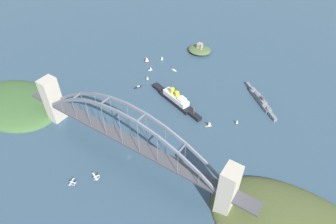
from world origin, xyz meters
The scene contains 16 objects.
ground_plane centered at (0.00, 0.00, 0.00)m, with size 1400.00×1400.00×0.00m, color #334C60.
harbor_arch_bridge centered at (0.00, 0.00, 32.02)m, with size 296.40×18.95×76.04m.
headland_west_shore centered at (-189.20, -15.20, 0.00)m, with size 138.03×95.51×22.41m.
ocean_liner centered at (-7.01, 110.17, 5.82)m, with size 94.16×37.11×19.93m.
naval_cruiser centered at (90.23, 176.06, 3.02)m, with size 64.26×59.14×17.03m.
fort_island_mid_harbor centered at (-44.80, 247.37, 4.73)m, with size 39.49×34.96×17.46m.
seaplane_taxiing_near_bridge centered at (-26.34, -60.33, 2.10)m, with size 8.31×9.96×4.88m.
seaplane_second_in_formation centered at (-10.92, -41.76, 2.11)m, with size 11.70×8.00×5.04m.
small_boat_0 centered at (-84.33, 190.41, 3.48)m, with size 6.45×7.27×7.42m.
small_boat_1 centered at (-51.00, 175.22, 0.81)m, with size 8.95×2.91×2.20m.
small_boat_2 centered at (-102.44, 172.55, 4.48)m, with size 10.94×7.10×9.64m.
small_boat_3 centered at (-82.45, 155.68, 3.34)m, with size 5.21×5.73×7.07m.
small_boat_4 centered at (-71.37, 108.61, 0.87)m, with size 7.03×11.90×2.36m.
small_boat_5 centered at (80.49, 117.40, 3.16)m, with size 3.45×6.04×6.80m.
small_boat_6 centered at (53.08, 94.27, 4.00)m, with size 7.17×7.55×8.66m.
small_boat_7 centered at (-71.48, 132.25, 3.46)m, with size 6.40×5.27×7.46m.
Camera 1 is at (151.84, -150.43, 257.02)m, focal length 30.84 mm.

